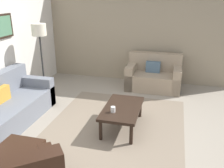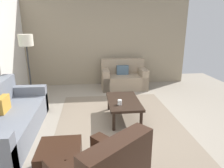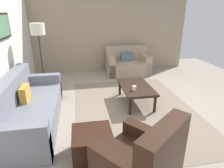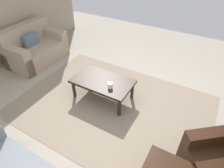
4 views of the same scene
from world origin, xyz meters
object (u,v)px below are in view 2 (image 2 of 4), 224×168
(ottoman, at_px, (60,160))
(cup, at_px, (120,102))
(lamp_standing, at_px, (27,48))
(coffee_table, at_px, (124,103))
(couch_loveseat, at_px, (123,78))
(couch_main, at_px, (3,122))

(ottoman, relative_size, cup, 5.65)
(cup, distance_m, lamp_standing, 2.49)
(coffee_table, xyz_separation_m, cup, (-0.23, 0.11, 0.10))
(couch_loveseat, relative_size, cup, 13.67)
(coffee_table, bearing_deg, ottoman, 144.41)
(cup, bearing_deg, lamp_standing, 59.28)
(couch_loveseat, relative_size, lamp_standing, 0.79)
(couch_main, height_order, couch_loveseat, same)
(cup, bearing_deg, couch_loveseat, -10.94)
(couch_loveseat, xyz_separation_m, coffee_table, (-2.19, 0.35, 0.06))
(couch_loveseat, distance_m, cup, 2.47)
(couch_main, xyz_separation_m, cup, (0.28, -2.11, 0.16))
(couch_loveseat, relative_size, coffee_table, 1.23)
(couch_loveseat, bearing_deg, couch_main, 136.33)
(coffee_table, bearing_deg, lamp_standing, 65.58)
(ottoman, height_order, coffee_table, coffee_table)
(cup, bearing_deg, coffee_table, -26.49)
(lamp_standing, bearing_deg, ottoman, -158.35)
(couch_main, bearing_deg, coffee_table, -77.22)
(couch_main, bearing_deg, cup, -82.51)
(couch_main, relative_size, lamp_standing, 1.34)
(ottoman, relative_size, lamp_standing, 0.33)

